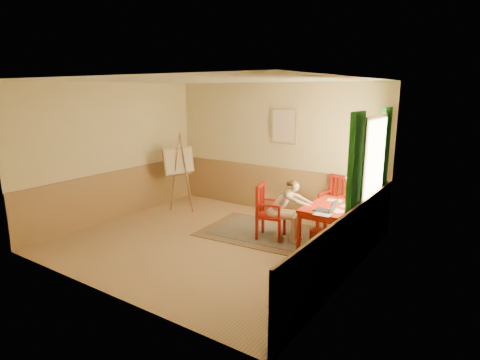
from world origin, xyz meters
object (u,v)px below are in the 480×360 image
Objects in this scene: table at (331,210)px; chair_left at (268,212)px; figure at (285,207)px; easel at (180,164)px; chair_back at (335,202)px; laptop at (327,209)px.

table is 1.21× the size of chair_left.
easel reaches higher than figure.
figure is at bearing -113.50° from chair_back.
laptop is (0.83, -0.14, 0.14)m from figure.
chair_back is 0.92× the size of figure.
easel is (-2.60, 0.53, 0.52)m from chair_left.
laptop is 3.79m from easel.
table is at bearing -3.65° from easel.
chair_back is 1.25m from figure.
chair_back reaches higher than chair_left.
laptop is at bearing -4.22° from chair_left.
chair_left is 1.44m from chair_back.
chair_left is 0.58× the size of easel.
figure reaches higher than table.
chair_left is 0.33m from figure.
chair_left is 2.71m from easel.
laptop is at bearing -75.60° from chair_back.
table is at bearing 100.46° from laptop.
chair_left is (-1.06, -0.30, -0.13)m from table.
chair_back is at bearing 106.00° from table.
laptop is at bearing -9.32° from easel.
figure reaches higher than laptop.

